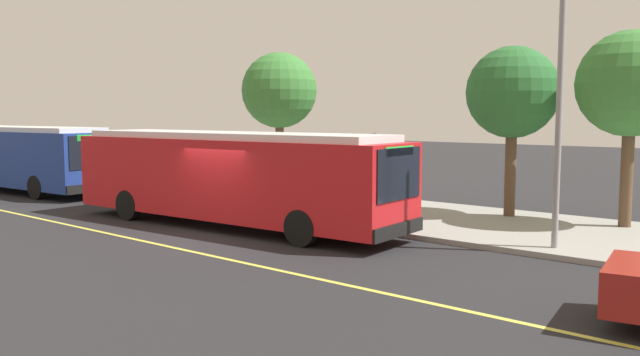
% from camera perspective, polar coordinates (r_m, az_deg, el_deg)
% --- Properties ---
extents(ground_plane, '(120.00, 120.00, 0.00)m').
position_cam_1_polar(ground_plane, '(19.39, -8.73, -4.84)').
color(ground_plane, '#232326').
extents(sidewalk_curb, '(44.00, 6.40, 0.15)m').
position_cam_1_polar(sidewalk_curb, '(23.69, 2.29, -2.68)').
color(sidewalk_curb, gray).
rests_on(sidewalk_curb, ground_plane).
extents(lane_stripe_center, '(36.00, 0.14, 0.01)m').
position_cam_1_polar(lane_stripe_center, '(18.05, -14.04, -5.71)').
color(lane_stripe_center, '#E0D64C').
rests_on(lane_stripe_center, ground_plane).
extents(transit_bus_main, '(12.19, 3.36, 2.95)m').
position_cam_1_polar(transit_bus_main, '(20.31, -7.87, 0.26)').
color(transit_bus_main, red).
rests_on(transit_bus_main, ground_plane).
extents(transit_bus_second, '(11.96, 3.47, 2.95)m').
position_cam_1_polar(transit_bus_second, '(32.67, -25.28, 1.80)').
color(transit_bus_second, navy).
rests_on(transit_bus_second, ground_plane).
extents(bus_shelter, '(2.90, 1.60, 2.48)m').
position_cam_1_polar(bus_shelter, '(23.08, 2.22, 1.70)').
color(bus_shelter, '#333338').
rests_on(bus_shelter, sidewalk_curb).
extents(waiting_bench, '(1.60, 0.48, 0.95)m').
position_cam_1_polar(waiting_bench, '(23.30, 2.51, -1.44)').
color(waiting_bench, brown).
rests_on(waiting_bench, sidewalk_curb).
extents(route_sign_post, '(0.44, 0.08, 2.80)m').
position_cam_1_polar(route_sign_post, '(19.50, 4.82, 1.07)').
color(route_sign_post, '#333338').
rests_on(route_sign_post, sidewalk_curb).
extents(pedestrian_commuter, '(0.24, 0.40, 1.69)m').
position_cam_1_polar(pedestrian_commuter, '(22.29, -1.87, -0.51)').
color(pedestrian_commuter, '#282D47').
rests_on(pedestrian_commuter, sidewalk_curb).
extents(street_tree_near_shelter, '(3.00, 3.00, 5.58)m').
position_cam_1_polar(street_tree_near_shelter, '(22.12, 16.64, 7.18)').
color(street_tree_near_shelter, brown).
rests_on(street_tree_near_shelter, sidewalk_curb).
extents(street_tree_upstreet, '(3.14, 3.14, 5.83)m').
position_cam_1_polar(street_tree_upstreet, '(21.22, 25.77, 7.44)').
color(street_tree_upstreet, brown).
rests_on(street_tree_upstreet, sidewalk_curb).
extents(street_tree_downstreet, '(3.22, 3.22, 5.99)m').
position_cam_1_polar(street_tree_downstreet, '(27.90, -3.62, 7.67)').
color(street_tree_downstreet, brown).
rests_on(street_tree_downstreet, sidewalk_curb).
extents(utility_pole, '(0.16, 0.16, 6.40)m').
position_cam_1_polar(utility_pole, '(17.12, 20.34, 4.78)').
color(utility_pole, gray).
rests_on(utility_pole, sidewalk_curb).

